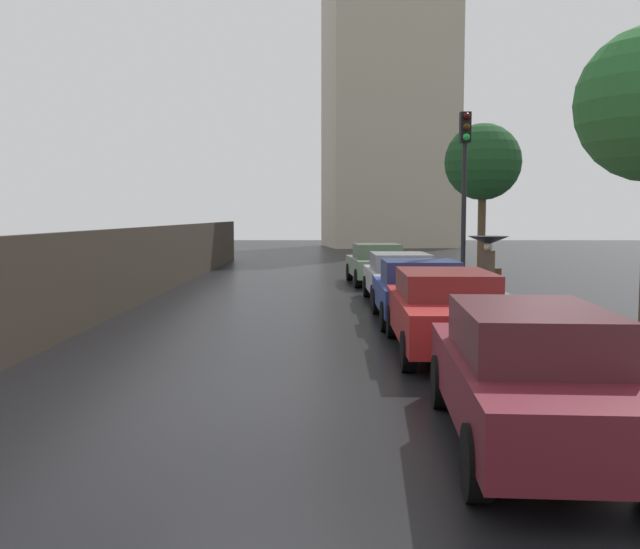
# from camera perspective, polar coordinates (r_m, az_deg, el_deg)

# --- Properties ---
(ground) EXTENTS (120.00, 120.00, 0.00)m
(ground) POSITION_cam_1_polar(r_m,az_deg,el_deg) (8.93, -5.02, -10.86)
(ground) COLOR black
(car_maroon_near_kerb) EXTENTS (1.91, 4.47, 1.48)m
(car_maroon_near_kerb) POSITION_cam_1_polar(r_m,az_deg,el_deg) (7.63, 16.62, -7.77)
(car_maroon_near_kerb) COLOR maroon
(car_maroon_near_kerb) RESTS_ON ground
(car_silver_mid_road) EXTENTS (1.84, 4.20, 1.38)m
(car_silver_mid_road) POSITION_cam_1_polar(r_m,az_deg,el_deg) (19.43, 6.49, -0.17)
(car_silver_mid_road) COLOR #B2B5BA
(car_silver_mid_road) RESTS_ON ground
(car_green_far_ahead) EXTENTS (2.04, 4.23, 1.42)m
(car_green_far_ahead) POSITION_cam_1_polar(r_m,az_deg,el_deg) (24.73, 4.60, 0.90)
(car_green_far_ahead) COLOR slate
(car_green_far_ahead) RESTS_ON ground
(car_red_behind_camera) EXTENTS (1.91, 4.62, 1.43)m
(car_red_behind_camera) POSITION_cam_1_polar(r_m,az_deg,el_deg) (12.51, 10.22, -2.86)
(car_red_behind_camera) COLOR maroon
(car_red_behind_camera) RESTS_ON ground
(car_blue_far_lane) EXTENTS (1.93, 3.90, 1.41)m
(car_blue_far_lane) POSITION_cam_1_polar(r_m,az_deg,el_deg) (15.92, 8.06, -1.31)
(car_blue_far_lane) COLOR navy
(car_blue_far_lane) RESTS_ON ground
(pedestrian_with_umbrella_near) EXTENTS (1.01, 1.01, 1.76)m
(pedestrian_with_umbrella_near) POSITION_cam_1_polar(r_m,az_deg,el_deg) (17.78, 13.52, 1.89)
(pedestrian_with_umbrella_near) COLOR black
(pedestrian_with_umbrella_near) RESTS_ON sidewalk_strip
(traffic_light) EXTENTS (0.26, 0.39, 4.83)m
(traffic_light) POSITION_cam_1_polar(r_m,az_deg,el_deg) (18.01, 11.68, 8.04)
(traffic_light) COLOR black
(traffic_light) RESTS_ON sidewalk_strip
(street_tree_mid) EXTENTS (2.99, 2.99, 6.00)m
(street_tree_mid) POSITION_cam_1_polar(r_m,az_deg,el_deg) (28.49, 13.11, 8.85)
(street_tree_mid) COLOR #4C3823
(street_tree_mid) RESTS_ON ground
(distant_tower) EXTENTS (10.43, 8.07, 27.30)m
(distant_tower) POSITION_cam_1_polar(r_m,az_deg,el_deg) (55.86, 5.68, 16.41)
(distant_tower) COLOR #B2A88E
(distant_tower) RESTS_ON ground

